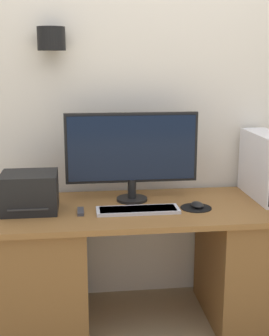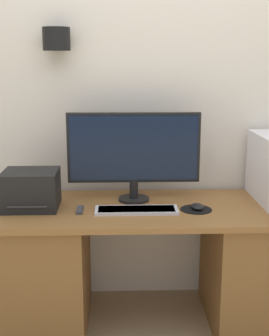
# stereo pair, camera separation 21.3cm
# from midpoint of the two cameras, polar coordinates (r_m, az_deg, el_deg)

# --- Properties ---
(wall_back) EXTENTS (6.40, 0.21, 2.70)m
(wall_back) POSITION_cam_midpoint_polar(r_m,az_deg,el_deg) (2.86, -1.55, 10.20)
(wall_back) COLOR silver
(wall_back) RESTS_ON ground_plane
(desk) EXTENTS (1.64, 0.68, 0.70)m
(desk) POSITION_cam_midpoint_polar(r_m,az_deg,el_deg) (2.72, -0.58, -11.54)
(desk) COLOR brown
(desk) RESTS_ON ground_plane
(monitor) EXTENTS (0.75, 0.18, 0.51)m
(monitor) POSITION_cam_midpoint_polar(r_m,az_deg,el_deg) (2.64, -2.64, 2.09)
(monitor) COLOR black
(monitor) RESTS_ON desk
(keyboard) EXTENTS (0.44, 0.14, 0.02)m
(keyboard) POSITION_cam_midpoint_polar(r_m,az_deg,el_deg) (2.50, -2.03, -5.17)
(keyboard) COLOR silver
(keyboard) RESTS_ON desk
(mousepad) EXTENTS (0.17, 0.17, 0.00)m
(mousepad) POSITION_cam_midpoint_polar(r_m,az_deg,el_deg) (2.57, 5.17, -4.88)
(mousepad) COLOR black
(mousepad) RESTS_ON desk
(mouse) EXTENTS (0.07, 0.10, 0.03)m
(mouse) POSITION_cam_midpoint_polar(r_m,az_deg,el_deg) (2.57, 5.31, -4.51)
(mouse) COLOR black
(mouse) RESTS_ON mousepad
(computer_tower) EXTENTS (0.16, 0.48, 0.38)m
(computer_tower) POSITION_cam_midpoint_polar(r_m,az_deg,el_deg) (2.79, 13.64, 0.23)
(computer_tower) COLOR white
(computer_tower) RESTS_ON desk
(printer) EXTENTS (0.29, 0.26, 0.21)m
(printer) POSITION_cam_midpoint_polar(r_m,az_deg,el_deg) (2.58, -14.99, -2.91)
(printer) COLOR black
(printer) RESTS_ON desk
(remote_control) EXTENTS (0.03, 0.12, 0.02)m
(remote_control) POSITION_cam_midpoint_polar(r_m,az_deg,el_deg) (2.51, -9.01, -5.29)
(remote_control) COLOR #38383D
(remote_control) RESTS_ON desk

